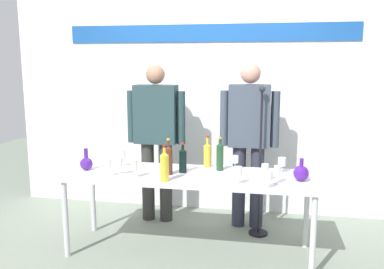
{
  "coord_description": "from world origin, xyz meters",
  "views": [
    {
      "loc": [
        0.68,
        -3.54,
        1.76
      ],
      "look_at": [
        0.0,
        0.15,
        1.09
      ],
      "focal_mm": 38.28,
      "sensor_mm": 36.0,
      "label": 1
    }
  ],
  "objects": [
    {
      "name": "decanter_blue_right",
      "position": [
        0.99,
        -0.04,
        0.83
      ],
      "size": [
        0.13,
        0.13,
        0.2
      ],
      "color": "#4C1A8D",
      "rests_on": "display_table"
    },
    {
      "name": "wine_glass_right_1",
      "position": [
        0.46,
        -0.24,
        0.86
      ],
      "size": [
        0.06,
        0.06,
        0.15
      ],
      "color": "white",
      "rests_on": "display_table"
    },
    {
      "name": "back_wall",
      "position": [
        0.0,
        1.23,
        1.5
      ],
      "size": [
        4.73,
        0.11,
        3.0
      ],
      "color": "white",
      "rests_on": "ground"
    },
    {
      "name": "wine_bottle_1",
      "position": [
        0.26,
        0.18,
        0.9
      ],
      "size": [
        0.06,
        0.06,
        0.32
      ],
      "color": "#1E4124",
      "rests_on": "display_table"
    },
    {
      "name": "wine_bottle_2",
      "position": [
        -0.18,
        -0.05,
        0.9
      ],
      "size": [
        0.07,
        0.07,
        0.33
      ],
      "color": "#4E2A17",
      "rests_on": "display_table"
    },
    {
      "name": "wine_glass_right_3",
      "position": [
        0.71,
        -0.29,
        0.85
      ],
      "size": [
        0.07,
        0.07,
        0.14
      ],
      "color": "white",
      "rests_on": "display_table"
    },
    {
      "name": "wine_glass_left_2",
      "position": [
        -0.69,
        -0.21,
        0.87
      ],
      "size": [
        0.06,
        0.06,
        0.15
      ],
      "color": "white",
      "rests_on": "display_table"
    },
    {
      "name": "ground_plane",
      "position": [
        0.0,
        0.0,
        0.0
      ],
      "size": [
        10.0,
        10.0,
        0.0
      ],
      "primitive_type": "plane",
      "color": "gray"
    },
    {
      "name": "wine_bottle_0",
      "position": [
        -0.07,
        0.04,
        0.88
      ],
      "size": [
        0.07,
        0.07,
        0.28
      ],
      "color": "black",
      "rests_on": "display_table"
    },
    {
      "name": "wine_glass_right_2",
      "position": [
        0.68,
        -0.12,
        0.86
      ],
      "size": [
        0.06,
        0.06,
        0.15
      ],
      "color": "white",
      "rests_on": "display_table"
    },
    {
      "name": "wine_glass_left_0",
      "position": [
        -0.7,
        0.16,
        0.87
      ],
      "size": [
        0.06,
        0.06,
        0.16
      ],
      "color": "white",
      "rests_on": "display_table"
    },
    {
      "name": "wine_glass_left_3",
      "position": [
        -0.45,
        -0.21,
        0.87
      ],
      "size": [
        0.07,
        0.07,
        0.16
      ],
      "color": "white",
      "rests_on": "display_table"
    },
    {
      "name": "presenter_right",
      "position": [
        0.5,
        0.72,
        1.01
      ],
      "size": [
        0.62,
        0.22,
        1.75
      ],
      "color": "#2C2D3D",
      "rests_on": "ground"
    },
    {
      "name": "wine_glass_right_0",
      "position": [
        0.78,
        -0.16,
        0.86
      ],
      "size": [
        0.06,
        0.06,
        0.15
      ],
      "color": "white",
      "rests_on": "display_table"
    },
    {
      "name": "presenter_left",
      "position": [
        -0.5,
        0.72,
        1.0
      ],
      "size": [
        0.65,
        0.22,
        1.73
      ],
      "color": "#2F2F2C",
      "rests_on": "ground"
    },
    {
      "name": "wine_glass_left_1",
      "position": [
        -0.61,
        -0.15,
        0.87
      ],
      "size": [
        0.06,
        0.06,
        0.16
      ],
      "color": "white",
      "rests_on": "display_table"
    },
    {
      "name": "display_table",
      "position": [
        0.0,
        0.0,
        0.7
      ],
      "size": [
        2.28,
        0.69,
        0.76
      ],
      "color": "silver",
      "rests_on": "ground"
    },
    {
      "name": "wine_glass_right_5",
      "position": [
        0.4,
        0.21,
        0.86
      ],
      "size": [
        0.06,
        0.06,
        0.14
      ],
      "color": "white",
      "rests_on": "display_table"
    },
    {
      "name": "decanter_blue_left",
      "position": [
        -0.98,
        -0.04,
        0.82
      ],
      "size": [
        0.12,
        0.12,
        0.21
      ],
      "color": "#491E8B",
      "rests_on": "display_table"
    },
    {
      "name": "microphone_stand",
      "position": [
        0.63,
        0.52,
        0.51
      ],
      "size": [
        0.2,
        0.2,
        1.53
      ],
      "color": "black",
      "rests_on": "ground"
    },
    {
      "name": "wine_bottle_3",
      "position": [
        -0.16,
        -0.27,
        0.89
      ],
      "size": [
        0.07,
        0.07,
        0.31
      ],
      "color": "gold",
      "rests_on": "display_table"
    },
    {
      "name": "wine_glass_right_4",
      "position": [
        0.83,
        0.2,
        0.86
      ],
      "size": [
        0.07,
        0.07,
        0.14
      ],
      "color": "white",
      "rests_on": "display_table"
    },
    {
      "name": "wine_bottle_4",
      "position": [
        0.13,
        0.28,
        0.88
      ],
      "size": [
        0.07,
        0.07,
        0.31
      ],
      "color": "gold",
      "rests_on": "display_table"
    }
  ]
}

